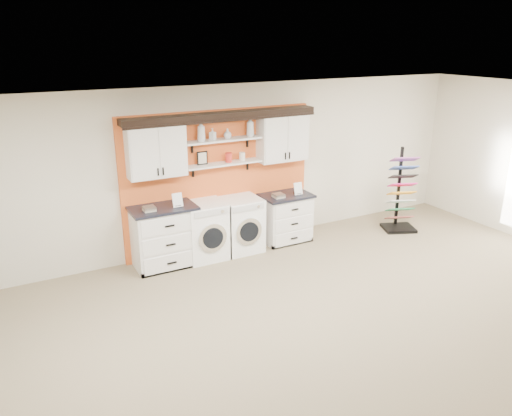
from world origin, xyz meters
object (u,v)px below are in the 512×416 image
base_cabinet_left (164,237)px  washer (205,230)px  base_cabinet_right (285,217)px  dryer (240,224)px  sample_rack (400,204)px

base_cabinet_left → washer: 0.69m
base_cabinet_right → dryer: (-0.91, -0.00, 0.03)m
washer → sample_rack: sample_rack is taller
sample_rack → base_cabinet_left: bearing=-165.2°
washer → dryer: washer is taller
base_cabinet_left → base_cabinet_right: bearing=0.0°
washer → dryer: bearing=0.0°
base_cabinet_left → dryer: bearing=-0.1°
dryer → base_cabinet_left: bearing=179.9°
base_cabinet_left → sample_rack: sample_rack is taller
washer → base_cabinet_left: bearing=179.7°
base_cabinet_left → washer: (0.69, -0.00, -0.02)m
base_cabinet_left → base_cabinet_right: base_cabinet_left is taller
base_cabinet_left → washer: bearing=-0.3°
base_cabinet_right → washer: washer is taller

